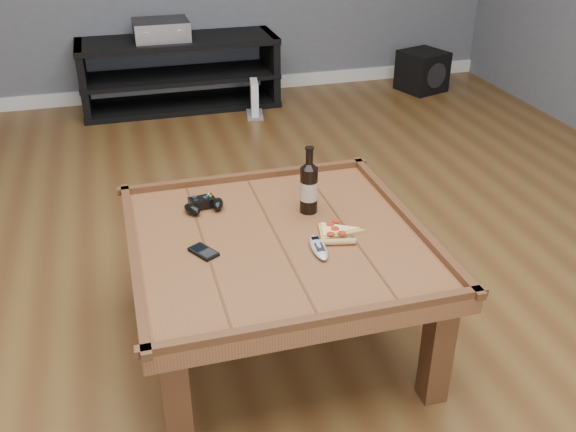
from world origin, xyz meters
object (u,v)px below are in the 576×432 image
object	(u,v)px
coffee_table	(278,252)
game_console	(254,100)
subwoofer	(422,71)
pizza_slice	(335,232)
game_controller	(204,204)
beer_bottle	(309,186)
remote_control	(318,247)
av_receiver	(161,30)
media_console	(180,74)
smartphone	(204,252)

from	to	relation	value
coffee_table	game_console	distance (m)	2.47
game_console	subwoofer	bearing A→B (deg)	18.52
pizza_slice	game_console	world-z (taller)	pizza_slice
game_controller	subwoofer	world-z (taller)	game_controller
beer_bottle	remote_control	bearing A→B (deg)	-100.41
av_receiver	game_console	xyz separation A→B (m)	(0.57, -0.33, -0.45)
subwoofer	game_console	size ratio (longest dim) A/B	1.53
media_console	av_receiver	distance (m)	0.34
smartphone	remote_control	xyz separation A→B (m)	(0.37, -0.08, 0.01)
media_console	beer_bottle	size ratio (longest dim) A/B	5.49
media_console	av_receiver	xyz separation A→B (m)	(-0.10, -0.00, 0.32)
game_controller	game_console	world-z (taller)	game_controller
coffee_table	remote_control	world-z (taller)	coffee_table
media_console	subwoofer	size ratio (longest dim) A/B	3.62
coffee_table	media_console	xyz separation A→B (m)	(0.00, 2.75, -0.15)
coffee_table	subwoofer	world-z (taller)	coffee_table
pizza_slice	smartphone	bearing A→B (deg)	-167.68
remote_control	smartphone	bearing A→B (deg)	170.74
media_console	coffee_table	bearing A→B (deg)	-90.00
media_console	beer_bottle	distance (m)	2.62
beer_bottle	game_controller	bearing A→B (deg)	162.41
game_controller	game_console	size ratio (longest dim) A/B	0.66
av_receiver	pizza_slice	bearing A→B (deg)	-83.96
beer_bottle	game_console	size ratio (longest dim) A/B	1.01
pizza_slice	subwoofer	world-z (taller)	pizza_slice
media_console	game_controller	size ratio (longest dim) A/B	8.47
game_controller	coffee_table	bearing A→B (deg)	-61.06
pizza_slice	remote_control	xyz separation A→B (m)	(-0.09, -0.08, 0.00)
game_console	media_console	bearing A→B (deg)	153.86
game_controller	smartphone	bearing A→B (deg)	-108.48
pizza_slice	media_console	bearing A→B (deg)	106.42
coffee_table	beer_bottle	xyz separation A→B (m)	(0.16, 0.15, 0.16)
coffee_table	beer_bottle	distance (m)	0.27
coffee_table	remote_control	bearing A→B (deg)	-46.98
remote_control	pizza_slice	bearing A→B (deg)	46.90
remote_control	subwoofer	bearing A→B (deg)	60.91
remote_control	av_receiver	xyz separation A→B (m)	(-0.21, 2.86, 0.10)
coffee_table	pizza_slice	distance (m)	0.21
pizza_slice	remote_control	distance (m)	0.12
game_controller	pizza_slice	distance (m)	0.51
game_controller	remote_control	xyz separation A→B (m)	(0.32, -0.39, -0.01)
remote_control	game_console	bearing A→B (deg)	85.45
media_console	remote_control	world-z (taller)	media_console
pizza_slice	smartphone	xyz separation A→B (m)	(-0.46, 0.00, -0.00)
media_console	pizza_slice	distance (m)	2.80
av_receiver	game_console	size ratio (longest dim) A/B	1.49
game_controller	pizza_slice	xyz separation A→B (m)	(0.41, -0.30, -0.01)
media_console	game_console	size ratio (longest dim) A/B	5.56
smartphone	game_console	size ratio (longest dim) A/B	0.46
beer_bottle	av_receiver	bearing A→B (deg)	95.79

